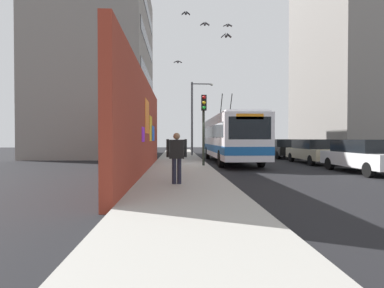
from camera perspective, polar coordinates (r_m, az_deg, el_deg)
name	(u,v)px	position (r m, az deg, el deg)	size (l,w,h in m)	color
ground_plane	(208,166)	(17.62, 3.05, -4.28)	(80.00, 80.00, 0.00)	black
sidewalk_slab	(181,165)	(17.52, -2.17, -4.06)	(48.00, 3.20, 0.15)	#9E9B93
graffiti_wall	(143,126)	(13.89, -9.22, 3.33)	(14.68, 0.32, 4.37)	maroon
building_far_left	(99,68)	(30.81, -17.19, 13.62)	(12.86, 9.15, 16.75)	gray
building_far_right	(357,58)	(36.75, 28.94, 14.05)	(12.99, 9.68, 19.99)	gray
city_bus	(230,137)	(20.67, 7.18, 1.30)	(11.34, 2.56, 4.88)	silver
parked_car_white	(364,155)	(16.33, 29.84, -1.88)	(4.86, 1.87, 1.58)	white
parked_car_champagne	(312,151)	(21.10, 21.81, -1.21)	(4.75, 1.74, 1.58)	#C6B793
parked_car_black	(282,148)	(26.32, 16.67, -0.75)	(4.67, 1.92, 1.58)	black
parked_car_silver	(261,146)	(32.02, 13.07, -0.43)	(4.74, 1.76, 1.58)	#B7B7BC
pedestrian_near_wall	(177,154)	(9.77, -2.94, -1.89)	(0.22, 0.67, 1.66)	#1E1E2D
traffic_light	(204,118)	(16.46, 2.24, 5.02)	(0.49, 0.28, 3.88)	#2D382D
street_lamp	(195,113)	(26.96, 0.50, 5.92)	(0.44, 1.99, 6.54)	#4C4C51
flying_pigeons	(203,33)	(18.68, 2.16, 20.39)	(5.23, 3.57, 2.76)	#47474C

